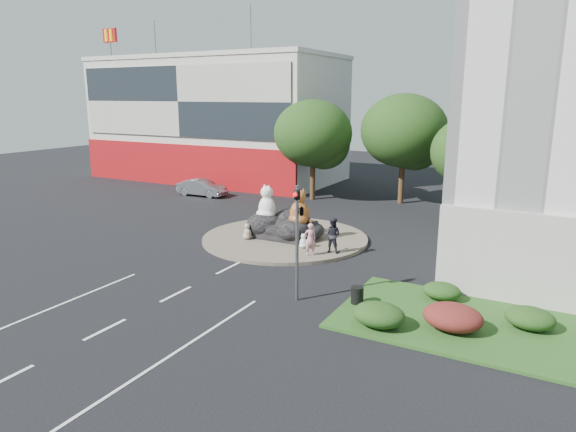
% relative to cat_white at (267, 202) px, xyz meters
% --- Properties ---
extents(ground, '(120.00, 120.00, 0.00)m').
position_rel_cat_white_xyz_m(ground, '(1.21, -9.91, -2.22)').
color(ground, black).
rests_on(ground, ground).
extents(roundabout_island, '(10.00, 10.00, 0.20)m').
position_rel_cat_white_xyz_m(roundabout_island, '(1.21, 0.09, -2.12)').
color(roundabout_island, brown).
rests_on(roundabout_island, ground).
extents(rock_plinth, '(3.20, 2.60, 0.90)m').
position_rel_cat_white_xyz_m(rock_plinth, '(1.21, 0.09, -1.57)').
color(rock_plinth, black).
rests_on(rock_plinth, roundabout_island).
extents(shophouse_block, '(25.20, 12.30, 17.40)m').
position_rel_cat_white_xyz_m(shophouse_block, '(-16.79, 18.01, 3.96)').
color(shophouse_block, '#BCB8A9').
rests_on(shophouse_block, ground).
extents(grass_verge, '(10.00, 6.00, 0.12)m').
position_rel_cat_white_xyz_m(grass_verge, '(13.21, -6.91, -2.16)').
color(grass_verge, '#1F4C19').
rests_on(grass_verge, ground).
extents(tree_left, '(6.46, 6.46, 8.27)m').
position_rel_cat_white_xyz_m(tree_left, '(-2.72, 12.16, 3.02)').
color(tree_left, '#382314').
rests_on(tree_left, ground).
extents(tree_mid, '(6.84, 6.84, 8.76)m').
position_rel_cat_white_xyz_m(tree_mid, '(4.28, 14.16, 3.33)').
color(tree_mid, '#382314').
rests_on(tree_mid, ground).
extents(tree_right, '(5.70, 5.70, 7.30)m').
position_rel_cat_white_xyz_m(tree_right, '(10.28, 10.16, 2.41)').
color(tree_right, '#382314').
rests_on(tree_right, ground).
extents(hedge_near_green, '(2.00, 1.60, 0.90)m').
position_rel_cat_white_xyz_m(hedge_near_green, '(10.21, -8.91, -1.65)').
color(hedge_near_green, '#163711').
rests_on(hedge_near_green, grass_verge).
extents(hedge_red, '(2.20, 1.76, 0.99)m').
position_rel_cat_white_xyz_m(hedge_red, '(12.71, -7.91, -1.61)').
color(hedge_red, '#541916').
rests_on(hedge_red, grass_verge).
extents(hedge_mid_green, '(1.80, 1.44, 0.81)m').
position_rel_cat_white_xyz_m(hedge_mid_green, '(15.21, -6.41, -1.70)').
color(hedge_mid_green, '#163711').
rests_on(hedge_mid_green, grass_verge).
extents(hedge_back_green, '(1.60, 1.28, 0.72)m').
position_rel_cat_white_xyz_m(hedge_back_green, '(11.71, -5.11, -1.74)').
color(hedge_back_green, '#163711').
rests_on(hedge_back_green, grass_verge).
extents(traffic_light, '(0.44, 1.24, 5.00)m').
position_rel_cat_white_xyz_m(traffic_light, '(6.31, -7.91, 1.40)').
color(traffic_light, '#595B60').
rests_on(traffic_light, ground).
extents(street_lamp, '(2.34, 0.22, 8.06)m').
position_rel_cat_white_xyz_m(street_lamp, '(14.03, -1.91, 2.33)').
color(street_lamp, '#595B60').
rests_on(street_lamp, ground).
extents(cat_white, '(1.70, 1.61, 2.25)m').
position_rel_cat_white_xyz_m(cat_white, '(0.00, 0.00, 0.00)').
color(cat_white, white).
rests_on(cat_white, rock_plinth).
extents(cat_tabby, '(1.74, 1.70, 2.21)m').
position_rel_cat_white_xyz_m(cat_tabby, '(2.30, -0.11, -0.02)').
color(cat_tabby, '#B56A25').
rests_on(cat_tabby, rock_plinth).
extents(kitten_calico, '(0.73, 0.68, 0.99)m').
position_rel_cat_white_xyz_m(kitten_calico, '(-0.52, -1.43, -1.53)').
color(kitten_calico, silver).
rests_on(kitten_calico, roundabout_island).
extents(kitten_white, '(0.68, 0.67, 0.86)m').
position_rel_cat_white_xyz_m(kitten_white, '(3.25, -1.45, -1.59)').
color(kitten_white, silver).
rests_on(kitten_white, roundabout_island).
extents(pedestrian_pink, '(0.77, 0.73, 1.77)m').
position_rel_cat_white_xyz_m(pedestrian_pink, '(4.16, -2.47, -1.14)').
color(pedestrian_pink, '#D18791').
rests_on(pedestrian_pink, roundabout_island).
extents(pedestrian_dark, '(0.97, 0.77, 1.94)m').
position_rel_cat_white_xyz_m(pedestrian_dark, '(5.00, -1.42, -1.05)').
color(pedestrian_dark, '#23212A').
rests_on(pedestrian_dark, roundabout_island).
extents(parked_car, '(4.54, 1.78, 1.47)m').
position_rel_cat_white_xyz_m(parked_car, '(-11.92, 8.83, -1.49)').
color(parked_car, '#939699').
rests_on(parked_car, ground).
extents(litter_bin, '(0.69, 0.69, 0.71)m').
position_rel_cat_white_xyz_m(litter_bin, '(8.71, -7.25, -1.75)').
color(litter_bin, black).
rests_on(litter_bin, grass_verge).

